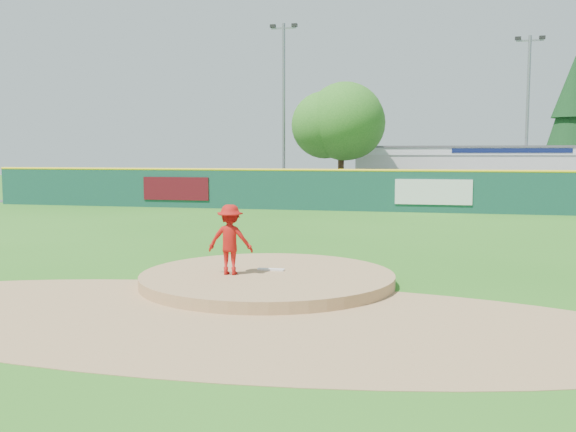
% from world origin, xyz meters
% --- Properties ---
extents(ground, '(120.00, 120.00, 0.00)m').
position_xyz_m(ground, '(0.00, 0.00, 0.00)').
color(ground, '#286B19').
rests_on(ground, ground).
extents(pitchers_mound, '(5.50, 5.50, 0.50)m').
position_xyz_m(pitchers_mound, '(0.00, 0.00, 0.00)').
color(pitchers_mound, '#9E774C').
rests_on(pitchers_mound, ground).
extents(pitching_rubber, '(0.60, 0.15, 0.04)m').
position_xyz_m(pitching_rubber, '(0.00, 0.30, 0.27)').
color(pitching_rubber, white).
rests_on(pitching_rubber, pitchers_mound).
extents(infield_dirt_arc, '(15.40, 15.40, 0.01)m').
position_xyz_m(infield_dirt_arc, '(0.00, -3.00, 0.01)').
color(infield_dirt_arc, '#9E774C').
rests_on(infield_dirt_arc, ground).
extents(parking_lot, '(44.00, 16.00, 0.02)m').
position_xyz_m(parking_lot, '(0.00, 27.00, 0.01)').
color(parking_lot, '#38383A').
rests_on(parking_lot, ground).
extents(pitcher, '(1.00, 0.62, 1.50)m').
position_xyz_m(pitcher, '(-0.74, -0.32, 1.00)').
color(pitcher, '#A8120E').
rests_on(pitcher, pitchers_mound).
extents(van, '(5.81, 3.19, 1.54)m').
position_xyz_m(van, '(-0.43, 20.80, 0.79)').
color(van, white).
rests_on(van, parking_lot).
extents(pool_building_grp, '(15.20, 8.20, 3.31)m').
position_xyz_m(pool_building_grp, '(6.00, 31.99, 1.66)').
color(pool_building_grp, silver).
rests_on(pool_building_grp, ground).
extents(fence_banners, '(16.70, 0.04, 1.20)m').
position_xyz_m(fence_banners, '(-3.10, 17.92, 1.00)').
color(fence_banners, '#560C14').
rests_on(fence_banners, ground).
extents(playground_slide, '(0.91, 2.56, 1.41)m').
position_xyz_m(playground_slide, '(-15.11, 23.49, 0.72)').
color(playground_slide, '#1A7DE3').
rests_on(playground_slide, ground).
extents(outfield_fence, '(40.00, 0.14, 2.07)m').
position_xyz_m(outfield_fence, '(0.00, 18.00, 1.09)').
color(outfield_fence, '#144237').
rests_on(outfield_fence, ground).
extents(deciduous_tree, '(5.60, 5.60, 7.36)m').
position_xyz_m(deciduous_tree, '(-2.00, 25.00, 4.55)').
color(deciduous_tree, '#382314').
rests_on(deciduous_tree, ground).
extents(conifer_tree, '(4.40, 4.40, 9.50)m').
position_xyz_m(conifer_tree, '(13.00, 36.00, 5.54)').
color(conifer_tree, '#382314').
rests_on(conifer_tree, ground).
extents(light_pole_left, '(1.75, 0.25, 11.00)m').
position_xyz_m(light_pole_left, '(-6.00, 27.00, 6.05)').
color(light_pole_left, gray).
rests_on(light_pole_left, ground).
extents(light_pole_right, '(1.75, 0.25, 10.00)m').
position_xyz_m(light_pole_right, '(9.00, 29.00, 5.54)').
color(light_pole_right, gray).
rests_on(light_pole_right, ground).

